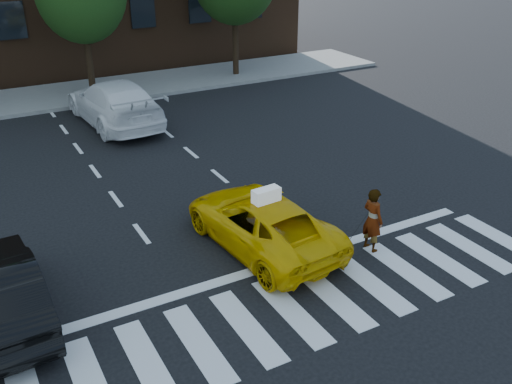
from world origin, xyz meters
The scene contains 9 objects.
ground centered at (0.00, 0.00, 0.00)m, with size 120.00×120.00×0.00m, color black.
crosswalk centered at (0.00, 0.00, 0.01)m, with size 13.00×2.40×0.01m, color silver.
stop_line centered at (0.00, 1.60, 0.01)m, with size 12.00×0.30×0.01m, color silver.
sidewalk_far centered at (0.00, 17.50, 0.07)m, with size 30.00×4.00×0.15m, color slate.
taxi centered at (0.74, 2.50, 0.62)m, with size 2.07×4.49×1.25m, color #E5B204.
white_suv centered at (0.31, 12.92, 0.82)m, with size 2.30×5.65×1.64m, color white.
woman centered at (2.88, 1.10, 0.78)m, with size 0.57×0.37×1.56m, color #999999.
dog centered at (1.84, 0.90, 0.18)m, with size 0.55×0.27×0.31m.
taxi_sign centered at (0.74, 2.30, 1.41)m, with size 0.65×0.28×0.32m, color white.
Camera 1 is at (-5.06, -7.68, 7.06)m, focal length 40.00 mm.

